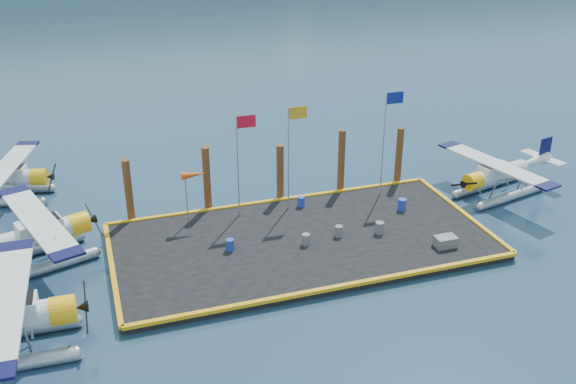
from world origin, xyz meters
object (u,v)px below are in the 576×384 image
Objects in this scene: crate at (445,241)px; flagpole_red at (241,151)px; seaplane_c at (4,180)px; piling_0 at (129,193)px; piling_4 at (399,158)px; drum_1 at (379,228)px; drum_0 at (230,245)px; seaplane_d at (497,176)px; drum_2 at (339,231)px; drum_4 at (402,204)px; piling_3 at (341,163)px; drum_3 at (306,239)px; piling_1 at (207,181)px; drum_5 at (301,202)px; windsock at (194,176)px; piling_2 at (280,175)px; flagpole_blue at (387,129)px; seaplane_b at (33,239)px; flagpole_yellow at (292,143)px.

flagpole_red is at bearing 142.98° from crate.
piling_0 is at bearing 65.89° from seaplane_c.
flagpole_red is 1.50× the size of piling_4.
drum_1 is at bearing 74.32° from seaplane_c.
seaplane_d is at bearing 6.71° from drum_0.
drum_2 is 5.10m from drum_4.
piling_3 is (6.79, 1.60, -2.25)m from flagpole_red.
drum_2 is 0.99× the size of drum_3.
seaplane_c is 9.15m from piling_0.
piling_1 reaches higher than drum_1.
seaplane_d reaches higher than drum_1.
drum_2 is 0.99× the size of drum_5.
piling_0 is (-3.47, 1.60, -1.23)m from windsock.
piling_2 is (16.03, -5.81, 0.56)m from seaplane_c.
seaplane_c is at bearing 135.94° from drum_0.
piling_4 reaches higher than drum_4.
flagpole_blue is 1.71× the size of piling_2.
piling_2 reaches higher than windsock.
drum_3 is (13.58, -3.07, -0.75)m from seaplane_b.
seaplane_d is 2.06× the size of piling_1.
piling_1 is at bearing 123.38° from drum_3.
piling_1 is (-6.01, 5.75, 1.40)m from drum_2.
drum_2 is 0.14× the size of piling_3.
drum_4 is at bearing -32.08° from piling_2.
seaplane_d is (27.29, -0.30, -0.12)m from seaplane_b.
crate is 12.14m from flagpole_red.
drum_2 is 4.19m from drum_5.
crate is at bearing -50.84° from drum_5.
flagpole_blue reaches higher than drum_0.
flagpole_yellow is at bearing 158.97° from drum_4.
piling_2 is (-13.20, 3.29, 0.56)m from seaplane_d.
flagpole_yellow is 1.63× the size of piling_2.
seaplane_c is 14.34× the size of drum_2.
drum_4 is 0.16× the size of piling_1.
piling_1 is at bearing 136.29° from drum_2.
flagpole_red is (1.68, 3.77, 3.68)m from drum_0.
seaplane_d is at bearing -7.67° from drum_5.
seaplane_c is 30.61m from seaplane_d.
piling_0 is 1.05× the size of piling_2.
piling_4 is (-5.20, 3.29, 0.66)m from seaplane_d.
piling_3 is at bearing 81.12° from seaplane_b.
piling_2 is at bearing 104.75° from drum_2.
seaplane_b is 9.01m from seaplane_c.
seaplane_c is 7.63× the size of crate.
piling_2 is (-0.78, 1.62, 1.20)m from drum_5.
piling_3 is at bearing 180.00° from piling_4.
seaplane_d is 6.97m from drum_4.
drum_1 is at bearing -25.74° from piling_0.
drum_4 is (-6.91, -0.65, -0.60)m from seaplane_d.
piling_2 is at bearing 147.92° from drum_4.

